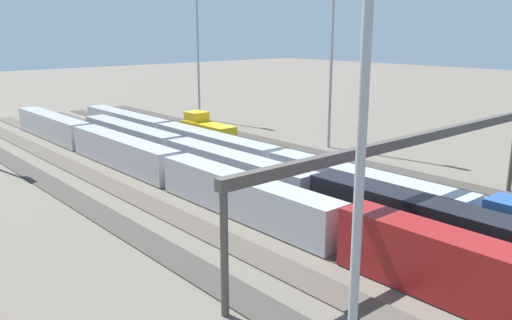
# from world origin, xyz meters

# --- Properties ---
(ground_plane) EXTENTS (400.00, 400.00, 0.00)m
(ground_plane) POSITION_xyz_m (0.00, 0.00, 0.00)
(ground_plane) COLOR #60594F
(track_bed_0) EXTENTS (140.00, 2.80, 0.12)m
(track_bed_0) POSITION_xyz_m (0.00, -17.50, 0.06)
(track_bed_0) COLOR #3D3833
(track_bed_0) RESTS_ON ground_plane
(track_bed_1) EXTENTS (140.00, 2.80, 0.12)m
(track_bed_1) POSITION_xyz_m (0.00, -12.50, 0.06)
(track_bed_1) COLOR #3D3833
(track_bed_1) RESTS_ON ground_plane
(track_bed_2) EXTENTS (140.00, 2.80, 0.12)m
(track_bed_2) POSITION_xyz_m (0.00, -7.50, 0.06)
(track_bed_2) COLOR #3D3833
(track_bed_2) RESTS_ON ground_plane
(track_bed_3) EXTENTS (140.00, 2.80, 0.12)m
(track_bed_3) POSITION_xyz_m (0.00, -2.50, 0.06)
(track_bed_3) COLOR #3D3833
(track_bed_3) RESTS_ON ground_plane
(track_bed_4) EXTENTS (140.00, 2.80, 0.12)m
(track_bed_4) POSITION_xyz_m (0.00, 2.50, 0.06)
(track_bed_4) COLOR #4C443D
(track_bed_4) RESTS_ON ground_plane
(track_bed_5) EXTENTS (140.00, 2.80, 0.12)m
(track_bed_5) POSITION_xyz_m (0.00, 7.50, 0.06)
(track_bed_5) COLOR #4C443D
(track_bed_5) RESTS_ON ground_plane
(track_bed_6) EXTENTS (140.00, 2.80, 0.12)m
(track_bed_6) POSITION_xyz_m (0.00, 12.50, 0.06)
(track_bed_6) COLOR #4C443D
(track_bed_6) RESTS_ON ground_plane
(track_bed_7) EXTENTS (140.00, 2.80, 0.12)m
(track_bed_7) POSITION_xyz_m (0.00, 17.50, 0.06)
(track_bed_7) COLOR #3D3833
(track_bed_7) RESTS_ON ground_plane
(train_on_track_5) EXTENTS (90.60, 3.00, 4.40)m
(train_on_track_5) POSITION_xyz_m (8.25, 7.50, 2.09)
(train_on_track_5) COLOR maroon
(train_on_track_5) RESTS_ON ground_plane
(train_on_track_2) EXTENTS (10.00, 3.00, 5.00)m
(train_on_track_2) POSITION_xyz_m (21.21, -7.50, 2.16)
(train_on_track_2) COLOR gold
(train_on_track_2) RESTS_ON ground_plane
(train_on_track_3) EXTENTS (90.60, 3.06, 4.40)m
(train_on_track_3) POSITION_xyz_m (3.13, -2.50, 2.07)
(train_on_track_3) COLOR #285193
(train_on_track_3) RESTS_ON ground_plane
(train_on_track_4) EXTENTS (66.40, 3.00, 4.40)m
(train_on_track_4) POSITION_xyz_m (3.83, 2.50, 2.11)
(train_on_track_4) COLOR black
(train_on_track_4) RESTS_ON ground_plane
(light_mast_0) EXTENTS (2.80, 0.70, 30.22)m
(light_mast_0) POSITION_xyz_m (9.51, -21.38, 18.97)
(light_mast_0) COLOR #9EA0A5
(light_mast_0) RESTS_ON ground_plane
(light_mast_2) EXTENTS (2.80, 0.70, 27.01)m
(light_mast_2) POSITION_xyz_m (43.19, -21.44, 17.23)
(light_mast_2) COLOR #9EA0A5
(light_mast_2) RESTS_ON ground_plane
(light_mast_3) EXTENTS (2.80, 0.70, 24.23)m
(light_mast_3) POSITION_xyz_m (-28.08, 19.92, 15.70)
(light_mast_3) COLOR #9EA0A5
(light_mast_3) RESTS_ON ground_plane
(signal_gantry) EXTENTS (0.70, 40.00, 8.80)m
(signal_gantry) POSITION_xyz_m (-18.11, 0.00, 7.73)
(signal_gantry) COLOR #4C4742
(signal_gantry) RESTS_ON ground_plane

